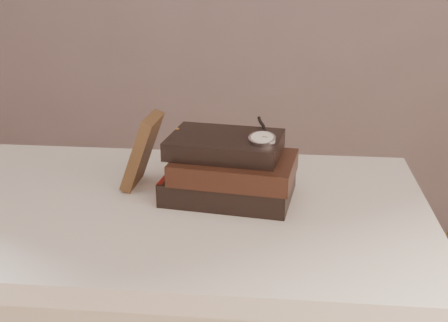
# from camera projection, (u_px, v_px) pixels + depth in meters

# --- Properties ---
(table) EXTENTS (1.00, 0.60, 0.75)m
(table) POSITION_uv_depth(u_px,v_px,m) (171.00, 245.00, 1.15)
(table) COLOR silver
(table) RESTS_ON ground
(book_stack) EXTENTS (0.27, 0.20, 0.12)m
(book_stack) POSITION_uv_depth(u_px,v_px,m) (230.00, 170.00, 1.13)
(book_stack) COLOR black
(book_stack) RESTS_ON table
(journal) EXTENTS (0.08, 0.10, 0.15)m
(journal) POSITION_uv_depth(u_px,v_px,m) (142.00, 151.00, 1.17)
(journal) COLOR #3A2716
(journal) RESTS_ON table
(pocket_watch) EXTENTS (0.06, 0.16, 0.02)m
(pocket_watch) POSITION_uv_depth(u_px,v_px,m) (262.00, 138.00, 1.08)
(pocket_watch) COLOR silver
(pocket_watch) RESTS_ON book_stack
(eyeglasses) EXTENTS (0.12, 0.13, 0.05)m
(eyeglasses) POSITION_uv_depth(u_px,v_px,m) (198.00, 146.00, 1.22)
(eyeglasses) COLOR silver
(eyeglasses) RESTS_ON book_stack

